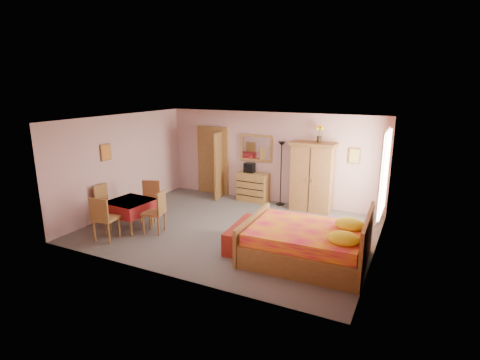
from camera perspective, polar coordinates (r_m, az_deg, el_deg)
The scene contains 23 objects.
floor at distance 9.03m, azimuth -1.42°, elevation -7.44°, with size 6.50×6.50×0.00m, color #67615A.
ceiling at distance 8.41m, azimuth -1.53°, elevation 9.22°, with size 6.50×6.50×0.00m, color brown.
wall_back at distance 10.85m, azimuth 4.67°, elevation 3.43°, with size 6.50×0.10×2.60m, color #C89691.
wall_front at distance 6.61m, azimuth -11.61°, elevation -4.09°, with size 6.50×0.10×2.60m, color #C89691.
wall_left at distance 10.51m, azimuth -17.40°, elevation 2.44°, with size 0.10×5.00×2.60m, color #C89691.
wall_right at distance 7.73m, azimuth 20.42°, elevation -2.00°, with size 0.10×5.00×2.60m, color #C89691.
doorway at distance 11.70m, azimuth -4.10°, elevation 2.87°, with size 1.06×0.12×2.15m, color #9E6B35.
window at distance 8.85m, azimuth 21.11°, elevation 0.96°, with size 0.08×1.40×1.95m, color white.
picture_left at distance 10.00m, azimuth -19.79°, elevation 4.00°, with size 0.04×0.32×0.42m, color orange.
picture_back at distance 10.17m, azimuth 17.05°, elevation 3.53°, with size 0.30×0.04×0.40m, color #D8BF59.
chest_of_drawers at distance 11.01m, azimuth 2.01°, elevation -1.07°, with size 0.89×0.45×0.84m, color #A57438.
wall_mirror at distance 10.95m, azimuth 2.51°, elevation 4.89°, with size 1.00×0.05×0.79m, color white.
stereo at distance 10.96m, azimuth 1.46°, elevation 1.88°, with size 0.30×0.22×0.28m, color black.
floor_lamp at distance 10.58m, azimuth 6.25°, elevation 0.95°, with size 0.23×0.23×1.82m, color black.
wardrobe at distance 10.24m, azimuth 10.93°, elevation 0.46°, with size 1.19×0.61×1.87m, color #9A6434.
sunflower_vase at distance 10.09m, azimuth 12.01°, elevation 6.91°, with size 0.18×0.18×0.45m, color yellow.
bed at distance 7.45m, azimuth 10.05°, elevation -8.08°, with size 2.34×1.84×1.08m, color #DD1549.
bench at distance 8.08m, azimuth 0.91°, elevation -8.37°, with size 0.52×1.41×0.47m, color maroon.
dining_table at distance 9.34m, azimuth -16.28°, elevation -5.04°, with size 0.94×0.94×0.69m, color maroon.
chair_south at distance 8.79m, azimuth -19.75°, elevation -5.45°, with size 0.46×0.46×1.01m, color #A97639.
chair_north at distance 9.71m, azimuth -13.68°, elevation -3.18°, with size 0.45×0.45×0.99m, color #A06F36.
chair_west at distance 9.81m, azimuth -19.50°, elevation -3.50°, with size 0.44×0.44×0.97m, color #AA7139.
chair_east at distance 8.88m, azimuth -13.04°, elevation -4.78°, with size 0.45×0.45×1.00m, color #9F6536.
Camera 1 is at (3.90, -7.42, 3.37)m, focal length 28.00 mm.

